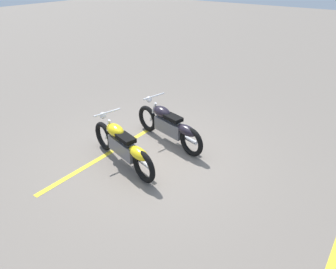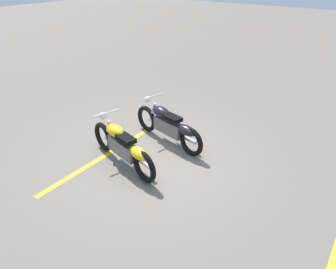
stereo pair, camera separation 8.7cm
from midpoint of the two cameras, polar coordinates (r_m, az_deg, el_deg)
The scene contains 4 objects.
ground_plane at distance 6.95m, azimuth -3.16°, elevation -3.73°, with size 60.00×60.00×0.00m, color slate.
motorcycle_bright_foreground at distance 6.43m, azimuth -8.61°, elevation -2.16°, with size 2.19×0.76×1.04m.
motorcycle_dark_foreground at distance 7.18m, azimuth -0.15°, elevation 1.69°, with size 2.20×0.72×1.04m.
parking_stripe_near at distance 6.97m, azimuth -12.78°, elevation -4.36°, with size 3.20×0.12×0.01m, color yellow.
Camera 2 is at (3.70, -4.55, 3.73)m, focal length 33.08 mm.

